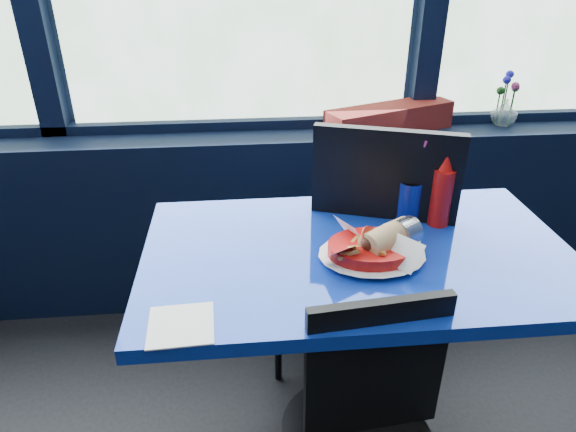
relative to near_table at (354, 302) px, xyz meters
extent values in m
cube|color=black|center=(-0.30, 0.87, -0.17)|extent=(5.00, 0.26, 0.80)
cube|color=black|center=(-0.30, 0.95, 0.24)|extent=(4.80, 0.08, 0.06)
cylinder|color=black|center=(0.00, 0.00, -0.55)|extent=(0.44, 0.44, 0.03)
cylinder|color=black|center=(0.00, 0.00, -0.23)|extent=(0.12, 0.12, 0.68)
cube|color=#0E2C9B|center=(0.00, 0.00, 0.16)|extent=(1.20, 0.70, 0.04)
cube|color=black|center=(-0.02, -0.31, 0.04)|extent=(0.35, 0.06, 0.40)
cube|color=black|center=(0.04, 0.40, -0.07)|extent=(0.59, 0.59, 0.04)
cube|color=black|center=(0.12, 0.19, 0.21)|extent=(0.43, 0.17, 0.51)
cylinder|color=black|center=(0.30, 0.52, -0.33)|extent=(0.03, 0.03, 0.48)
cylinder|color=black|center=(0.17, 0.15, -0.33)|extent=(0.03, 0.03, 0.48)
cylinder|color=black|center=(-0.08, 0.65, -0.33)|extent=(0.03, 0.03, 0.48)
cylinder|color=black|center=(-0.21, 0.28, -0.33)|extent=(0.03, 0.03, 0.48)
cube|color=maroon|center=(0.31, 0.84, 0.29)|extent=(0.58, 0.34, 0.11)
imported|color=silver|center=(0.83, 0.88, 0.29)|extent=(0.14, 0.15, 0.11)
cylinder|color=#1E5919|center=(0.82, 0.88, 0.32)|extent=(0.01, 0.01, 0.18)
sphere|color=#2821C5|center=(0.82, 0.88, 0.43)|extent=(0.03, 0.03, 0.03)
cylinder|color=#1E5919|center=(0.85, 0.87, 0.31)|extent=(0.01, 0.01, 0.16)
sphere|color=#CB3B72|center=(0.85, 0.87, 0.41)|extent=(0.03, 0.03, 0.03)
cylinder|color=#1E5919|center=(0.83, 0.90, 0.33)|extent=(0.01, 0.01, 0.20)
sphere|color=#2821C5|center=(0.83, 0.90, 0.45)|extent=(0.03, 0.03, 0.03)
cylinder|color=#1E5919|center=(0.80, 0.89, 0.30)|extent=(0.01, 0.01, 0.13)
sphere|color=#1E5919|center=(0.80, 0.89, 0.38)|extent=(0.03, 0.03, 0.03)
cylinder|color=#1E5919|center=(0.86, 0.89, 0.31)|extent=(0.01, 0.01, 0.15)
sphere|color=#1E5919|center=(0.86, 0.89, 0.39)|extent=(0.03, 0.03, 0.03)
cylinder|color=red|center=(0.03, -0.05, 0.21)|extent=(0.28, 0.28, 0.05)
cylinder|color=white|center=(0.03, -0.05, 0.20)|extent=(0.27, 0.27, 0.00)
cylinder|color=silver|center=(0.12, -0.01, 0.24)|extent=(0.09, 0.10, 0.08)
sphere|color=#582C1E|center=(0.02, -0.06, 0.24)|extent=(0.06, 0.06, 0.06)
cylinder|color=red|center=(0.01, -0.05, 0.26)|extent=(0.06, 0.06, 0.01)
cylinder|color=red|center=(0.27, 0.12, 0.27)|extent=(0.06, 0.06, 0.18)
cone|color=red|center=(0.27, 0.12, 0.39)|extent=(0.04, 0.04, 0.06)
cylinder|color=navy|center=(0.19, 0.17, 0.24)|extent=(0.08, 0.08, 0.12)
cylinder|color=black|center=(0.19, 0.17, 0.30)|extent=(0.07, 0.07, 0.01)
cylinder|color=#FF3590|center=(0.20, 0.16, 0.36)|extent=(0.03, 0.06, 0.17)
cube|color=white|center=(-0.47, -0.28, 0.18)|extent=(0.15, 0.15, 0.00)
camera|label=1|loc=(-0.31, -1.20, 0.94)|focal=32.00mm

